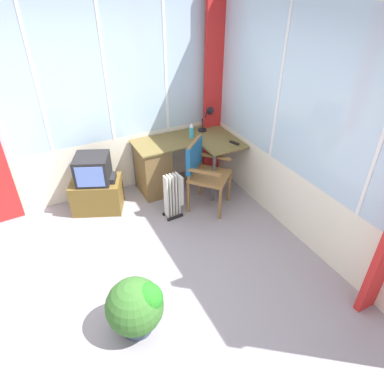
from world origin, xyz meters
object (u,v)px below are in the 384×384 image
object	(u,v)px
spray_bottle	(191,131)
wooden_armchair	(201,166)
space_heater	(174,195)
tv_remote	(234,143)
desk_lamp	(209,116)
tv_on_stand	(96,186)
potted_plant	(136,306)
desk	(159,166)

from	to	relation	value
spray_bottle	wooden_armchair	distance (m)	0.64
space_heater	tv_remote	bearing A→B (deg)	10.77
desk_lamp	space_heater	world-z (taller)	desk_lamp
tv_on_stand	potted_plant	xyz separation A→B (m)	(-0.15, -2.04, -0.04)
wooden_armchair	potted_plant	distance (m)	2.09
potted_plant	desk	bearing A→B (deg)	62.87
tv_remote	wooden_armchair	size ratio (longest dim) A/B	0.16
tv_remote	potted_plant	bearing A→B (deg)	-159.72
desk_lamp	wooden_armchair	xyz separation A→B (m)	(-0.47, -0.66, -0.38)
potted_plant	tv_remote	bearing A→B (deg)	38.68
wooden_armchair	space_heater	size ratio (longest dim) A/B	1.50
desk_lamp	space_heater	size ratio (longest dim) A/B	0.58
spray_bottle	potted_plant	distance (m)	2.65
desk	tv_on_stand	bearing A→B (deg)	-177.56
desk	potted_plant	world-z (taller)	desk
spray_bottle	wooden_armchair	world-z (taller)	spray_bottle
desk_lamp	spray_bottle	world-z (taller)	desk_lamp
desk_lamp	desk	bearing A→B (deg)	-175.24
tv_on_stand	spray_bottle	bearing A→B (deg)	0.99
tv_remote	potted_plant	xyz separation A→B (m)	(-2.02, -1.61, -0.45)
wooden_armchair	tv_on_stand	world-z (taller)	wooden_armchair
wooden_armchair	tv_on_stand	xyz separation A→B (m)	(-1.28, 0.55, -0.25)
desk	wooden_armchair	size ratio (longest dim) A/B	1.48
space_heater	potted_plant	world-z (taller)	space_heater
desk	spray_bottle	bearing A→B (deg)	-1.55
space_heater	potted_plant	xyz separation A→B (m)	(-1.00, -1.42, -0.01)
spray_bottle	desk_lamp	bearing A→B (deg)	14.65
desk_lamp	space_heater	distance (m)	1.33
tv_remote	desk_lamp	bearing A→B (deg)	83.84
tv_remote	tv_on_stand	size ratio (longest dim) A/B	0.19
tv_remote	space_heater	size ratio (longest dim) A/B	0.24
tv_on_stand	desk_lamp	bearing A→B (deg)	3.55
tv_on_stand	potted_plant	distance (m)	2.04
desk_lamp	tv_on_stand	distance (m)	1.87
tv_remote	wooden_armchair	world-z (taller)	wooden_armchair
wooden_armchair	tv_on_stand	distance (m)	1.42
wooden_armchair	potted_plant	xyz separation A→B (m)	(-1.43, -1.49, -0.29)
desk	spray_bottle	distance (m)	0.68
spray_bottle	space_heater	size ratio (longest dim) A/B	0.34
tv_remote	tv_on_stand	world-z (taller)	tv_on_stand
desk_lamp	potted_plant	world-z (taller)	desk_lamp
tv_on_stand	desk	bearing A→B (deg)	2.44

